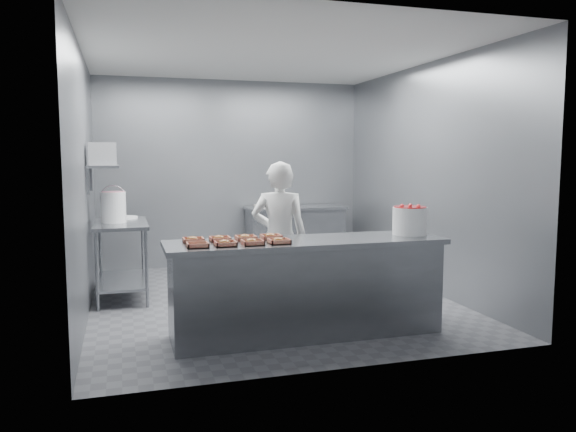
{
  "coord_description": "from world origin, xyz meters",
  "views": [
    {
      "loc": [
        -1.62,
        -6.22,
        1.68
      ],
      "look_at": [
        0.16,
        -0.2,
        1.0
      ],
      "focal_mm": 35.0,
      "sensor_mm": 36.0,
      "label": 1
    }
  ],
  "objects_px": {
    "tray_7": "(271,237)",
    "strawberry_tub": "(410,220)",
    "tray_5": "(220,239)",
    "tray_1": "(225,243)",
    "tray_2": "(252,242)",
    "glaze_bucket": "(113,206)",
    "tray_3": "(279,241)",
    "prep_table": "(121,248)",
    "service_counter": "(306,287)",
    "tray_4": "(193,240)",
    "tray_6": "(246,238)",
    "worker": "(279,238)",
    "back_counter": "(295,236)",
    "appliance": "(102,154)",
    "tray_0": "(198,245)"
  },
  "relations": [
    {
      "from": "service_counter",
      "to": "strawberry_tub",
      "type": "xyz_separation_m",
      "value": [
        1.08,
        0.04,
        0.6
      ]
    },
    {
      "from": "tray_6",
      "to": "tray_1",
      "type": "bearing_deg",
      "value": -131.01
    },
    {
      "from": "tray_4",
      "to": "tray_7",
      "type": "distance_m",
      "value": 0.72
    },
    {
      "from": "prep_table",
      "to": "tray_1",
      "type": "xyz_separation_m",
      "value": [
        0.86,
        -2.09,
        0.33
      ]
    },
    {
      "from": "tray_5",
      "to": "tray_6",
      "type": "relative_size",
      "value": 1.0
    },
    {
      "from": "back_counter",
      "to": "tray_3",
      "type": "height_order",
      "value": "tray_3"
    },
    {
      "from": "tray_3",
      "to": "tray_6",
      "type": "distance_m",
      "value": 0.37
    },
    {
      "from": "tray_4",
      "to": "tray_6",
      "type": "xyz_separation_m",
      "value": [
        0.48,
        0.0,
        0.0
      ]
    },
    {
      "from": "tray_1",
      "to": "worker",
      "type": "xyz_separation_m",
      "value": [
        0.74,
        0.91,
        -0.12
      ]
    },
    {
      "from": "back_counter",
      "to": "tray_0",
      "type": "xyz_separation_m",
      "value": [
        -1.92,
        -3.39,
        0.47
      ]
    },
    {
      "from": "service_counter",
      "to": "tray_4",
      "type": "distance_m",
      "value": 1.14
    },
    {
      "from": "tray_5",
      "to": "glaze_bucket",
      "type": "relative_size",
      "value": 0.43
    },
    {
      "from": "tray_2",
      "to": "tray_5",
      "type": "bearing_deg",
      "value": 131.01
    },
    {
      "from": "tray_0",
      "to": "tray_5",
      "type": "distance_m",
      "value": 0.36
    },
    {
      "from": "appliance",
      "to": "prep_table",
      "type": "bearing_deg",
      "value": 48.27
    },
    {
      "from": "tray_5",
      "to": "prep_table",
      "type": "bearing_deg",
      "value": 115.5
    },
    {
      "from": "tray_6",
      "to": "worker",
      "type": "xyz_separation_m",
      "value": [
        0.5,
        0.64,
        -0.12
      ]
    },
    {
      "from": "prep_table",
      "to": "service_counter",
      "type": "bearing_deg",
      "value": -49.76
    },
    {
      "from": "appliance",
      "to": "back_counter",
      "type": "bearing_deg",
      "value": 27.12
    },
    {
      "from": "back_counter",
      "to": "glaze_bucket",
      "type": "relative_size",
      "value": 3.46
    },
    {
      "from": "service_counter",
      "to": "tray_5",
      "type": "relative_size",
      "value": 13.88
    },
    {
      "from": "tray_7",
      "to": "strawberry_tub",
      "type": "height_order",
      "value": "strawberry_tub"
    },
    {
      "from": "tray_5",
      "to": "worker",
      "type": "height_order",
      "value": "worker"
    },
    {
      "from": "back_counter",
      "to": "tray_2",
      "type": "distance_m",
      "value": 3.71
    },
    {
      "from": "back_counter",
      "to": "tray_2",
      "type": "relative_size",
      "value": 8.01
    },
    {
      "from": "tray_3",
      "to": "worker",
      "type": "xyz_separation_m",
      "value": [
        0.26,
        0.91,
        -0.12
      ]
    },
    {
      "from": "tray_6",
      "to": "glaze_bucket",
      "type": "distance_m",
      "value": 2.13
    },
    {
      "from": "tray_0",
      "to": "glaze_bucket",
      "type": "relative_size",
      "value": 0.43
    },
    {
      "from": "tray_5",
      "to": "tray_7",
      "type": "bearing_deg",
      "value": 0.0
    },
    {
      "from": "back_counter",
      "to": "tray_2",
      "type": "height_order",
      "value": "tray_2"
    },
    {
      "from": "tray_2",
      "to": "tray_3",
      "type": "relative_size",
      "value": 1.0
    },
    {
      "from": "prep_table",
      "to": "tray_6",
      "type": "xyz_separation_m",
      "value": [
        1.1,
        -1.81,
        0.33
      ]
    },
    {
      "from": "tray_7",
      "to": "glaze_bucket",
      "type": "relative_size",
      "value": 0.43
    },
    {
      "from": "service_counter",
      "to": "tray_4",
      "type": "bearing_deg",
      "value": 172.33
    },
    {
      "from": "service_counter",
      "to": "glaze_bucket",
      "type": "xyz_separation_m",
      "value": [
        -1.72,
        1.91,
        0.63
      ]
    },
    {
      "from": "tray_1",
      "to": "tray_2",
      "type": "distance_m",
      "value": 0.24
    },
    {
      "from": "prep_table",
      "to": "tray_5",
      "type": "xyz_separation_m",
      "value": [
        0.86,
        -1.81,
        0.33
      ]
    },
    {
      "from": "tray_3",
      "to": "glaze_bucket",
      "type": "height_order",
      "value": "glaze_bucket"
    },
    {
      "from": "tray_2",
      "to": "tray_3",
      "type": "xyz_separation_m",
      "value": [
        0.24,
        0.0,
        0.0
      ]
    },
    {
      "from": "worker",
      "to": "prep_table",
      "type": "bearing_deg",
      "value": -15.69
    },
    {
      "from": "tray_2",
      "to": "tray_6",
      "type": "xyz_separation_m",
      "value": [
        0.0,
        0.28,
        0.0
      ]
    },
    {
      "from": "tray_7",
      "to": "glaze_bucket",
      "type": "height_order",
      "value": "glaze_bucket"
    },
    {
      "from": "service_counter",
      "to": "glaze_bucket",
      "type": "relative_size",
      "value": 6.01
    },
    {
      "from": "prep_table",
      "to": "back_counter",
      "type": "bearing_deg",
      "value": 27.01
    },
    {
      "from": "service_counter",
      "to": "tray_3",
      "type": "height_order",
      "value": "tray_3"
    },
    {
      "from": "tray_5",
      "to": "tray_1",
      "type": "bearing_deg",
      "value": -90.0
    },
    {
      "from": "prep_table",
      "to": "tray_4",
      "type": "xyz_separation_m",
      "value": [
        0.62,
        -1.81,
        0.33
      ]
    },
    {
      "from": "tray_6",
      "to": "glaze_bucket",
      "type": "bearing_deg",
      "value": 123.63
    },
    {
      "from": "service_counter",
      "to": "tray_6",
      "type": "distance_m",
      "value": 0.73
    },
    {
      "from": "tray_3",
      "to": "tray_7",
      "type": "relative_size",
      "value": 1.0
    }
  ]
}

